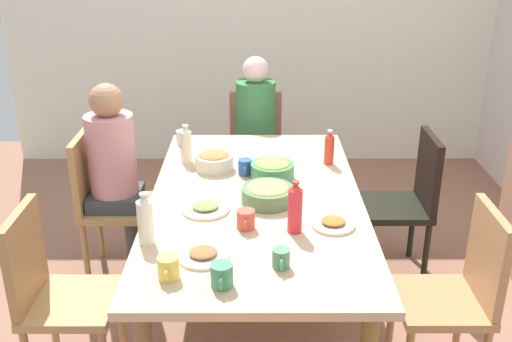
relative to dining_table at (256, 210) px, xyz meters
name	(u,v)px	position (x,y,z in m)	size (l,w,h in m)	color
ground_plane	(256,317)	(0.00, 0.00, -0.66)	(5.74, 5.74, 0.00)	#946651
wall_left	(255,15)	(-2.45, 0.00, 0.64)	(0.12, 4.32, 2.60)	white
dining_table	(256,210)	(0.00, 0.00, 0.00)	(1.93, 1.08, 0.74)	#D0AD8A
chair_0	(103,197)	(-0.48, -0.92, -0.15)	(0.40, 0.40, 0.90)	#AB824F
person_0	(115,165)	(-0.48, -0.83, 0.05)	(0.30, 0.30, 1.21)	#404644
chair_1	(256,147)	(-1.35, 0.00, -0.15)	(0.40, 0.40, 0.90)	tan
person_1	(256,126)	(-1.25, 0.00, 0.04)	(0.30, 0.30, 1.19)	#25344F
chair_2	(52,289)	(0.48, -0.92, -0.15)	(0.40, 0.40, 0.90)	tan
chair_4	(460,289)	(0.48, 0.92, -0.15)	(0.40, 0.40, 0.90)	#B3804F
chair_5	(409,197)	(-0.48, 0.92, -0.15)	(0.40, 0.40, 0.90)	black
plate_0	(206,208)	(0.14, -0.25, 0.09)	(0.23, 0.23, 0.04)	#EAE5C2
plate_1	(333,223)	(0.30, 0.36, 0.09)	(0.20, 0.20, 0.04)	silver
plate_2	(203,255)	(0.58, -0.22, 0.09)	(0.22, 0.22, 0.04)	silver
bowl_0	(272,169)	(-0.25, 0.09, 0.13)	(0.24, 0.24, 0.11)	#488654
bowl_1	(214,160)	(-0.39, -0.24, 0.12)	(0.22, 0.22, 0.10)	beige
bowl_2	(268,193)	(0.05, 0.06, 0.12)	(0.26, 0.26, 0.10)	#547A51
cup_0	(246,220)	(0.32, -0.05, 0.12)	(0.12, 0.08, 0.09)	#D04F3F
cup_1	(245,167)	(-0.30, -0.06, 0.12)	(0.11, 0.08, 0.09)	#2B569E
cup_2	(182,137)	(-0.80, -0.47, 0.11)	(0.11, 0.08, 0.09)	white
cup_3	(168,268)	(0.74, -0.35, 0.12)	(0.12, 0.09, 0.09)	#E6CF52
cup_4	(281,259)	(0.66, 0.10, 0.11)	(0.11, 0.07, 0.08)	#4D835E
cup_5	(222,275)	(0.79, -0.13, 0.12)	(0.12, 0.09, 0.10)	#438C65
bottle_0	(295,208)	(0.36, 0.17, 0.19)	(0.07, 0.07, 0.25)	red
bottle_1	(329,148)	(-0.46, 0.42, 0.17)	(0.06, 0.06, 0.21)	red
bottle_2	(186,145)	(-0.50, -0.41, 0.18)	(0.07, 0.07, 0.23)	beige
bottle_3	(145,220)	(0.45, -0.48, 0.18)	(0.07, 0.07, 0.24)	white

